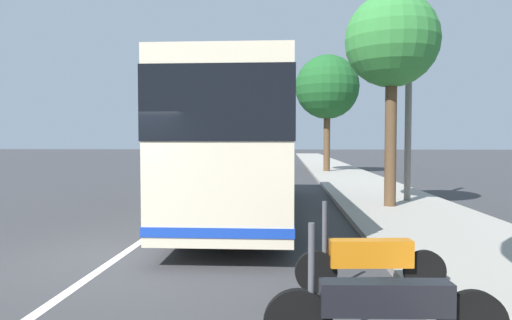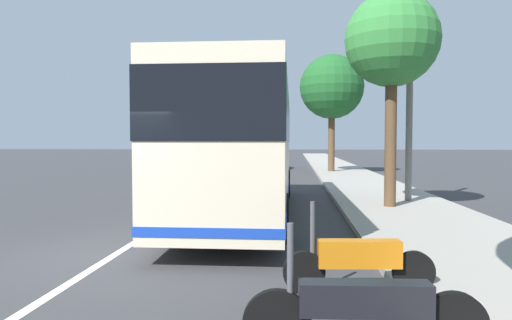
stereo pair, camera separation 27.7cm
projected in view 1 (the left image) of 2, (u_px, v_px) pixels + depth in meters
ground_plane at (117, 258)px, 7.83m from camera, size 220.00×220.00×0.00m
sidewalk_curb at (374, 192)px, 17.37m from camera, size 110.00×3.60×0.14m
lane_divider_line at (212, 193)px, 17.80m from camera, size 110.00×0.16×0.01m
coach_bus at (246, 140)px, 12.69m from camera, size 11.50×2.57×3.58m
motorcycle_by_tree at (384, 308)px, 4.20m from camera, size 0.30×2.28×1.28m
motorcycle_far_end at (370, 259)px, 6.04m from camera, size 0.33×2.04×1.23m
car_behind_bus at (267, 159)px, 34.03m from camera, size 3.99×1.99×1.46m
car_far_distant at (240, 154)px, 48.14m from camera, size 4.42×1.87×1.47m
car_ahead_same_lane at (231, 158)px, 35.77m from camera, size 4.76×1.99×1.51m
car_oncoming at (247, 153)px, 54.57m from camera, size 4.57×2.02×1.46m
roadside_tree_mid_block at (392, 43)px, 13.05m from camera, size 2.71×2.71×6.33m
roadside_tree_far_block at (327, 88)px, 28.77m from camera, size 4.08×4.08×7.57m
utility_pole at (408, 101)px, 14.40m from camera, size 0.21×0.21×6.65m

